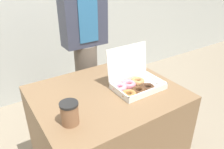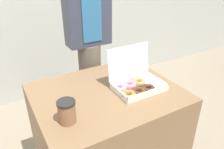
# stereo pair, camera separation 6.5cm
# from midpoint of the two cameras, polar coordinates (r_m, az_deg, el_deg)

# --- Properties ---
(table) EXTENTS (0.89, 0.73, 0.77)m
(table) POSITION_cam_midpoint_polar(r_m,az_deg,el_deg) (1.61, -0.04, -16.21)
(table) COLOR brown
(table) RESTS_ON ground_plane
(donut_box) EXTENTS (0.34, 0.25, 0.25)m
(donut_box) POSITION_cam_midpoint_polar(r_m,az_deg,el_deg) (1.39, 7.72, -2.45)
(donut_box) COLOR white
(donut_box) RESTS_ON table
(coffee_cup) EXTENTS (0.09, 0.09, 0.12)m
(coffee_cup) POSITION_cam_midpoint_polar(r_m,az_deg,el_deg) (1.11, -10.06, -9.55)
(coffee_cup) COLOR #8C6042
(coffee_cup) RESTS_ON table
(person_customer) EXTENTS (0.35, 0.21, 1.68)m
(person_customer) POSITION_cam_midpoint_polar(r_m,az_deg,el_deg) (1.79, -5.14, 9.58)
(person_customer) COLOR #665B51
(person_customer) RESTS_ON ground_plane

